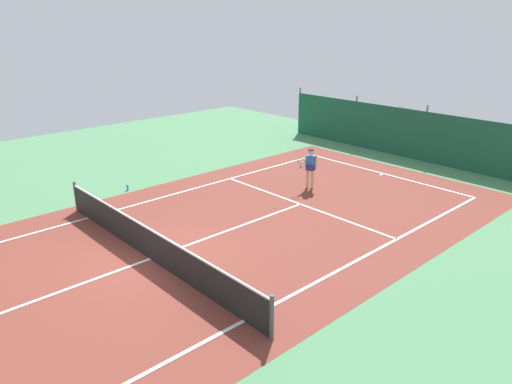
# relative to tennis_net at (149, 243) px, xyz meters

# --- Properties ---
(ground_plane) EXTENTS (36.00, 36.00, 0.00)m
(ground_plane) POSITION_rel_tennis_net_xyz_m (0.00, 0.00, -0.51)
(ground_plane) COLOR #4C8456
(court_surface) EXTENTS (11.02, 26.60, 0.01)m
(court_surface) POSITION_rel_tennis_net_xyz_m (0.00, 0.00, -0.51)
(court_surface) COLOR brown
(court_surface) RESTS_ON ground
(tennis_net) EXTENTS (10.12, 0.10, 1.10)m
(tennis_net) POSITION_rel_tennis_net_xyz_m (0.00, 0.00, 0.00)
(tennis_net) COLOR black
(tennis_net) RESTS_ON ground
(back_fence) EXTENTS (16.30, 0.98, 2.70)m
(back_fence) POSITION_rel_tennis_net_xyz_m (-0.00, 15.56, 0.16)
(back_fence) COLOR #195138
(back_fence) RESTS_ON ground
(tennis_player) EXTENTS (0.56, 0.83, 1.64)m
(tennis_player) POSITION_rel_tennis_net_xyz_m (-0.99, 8.02, 0.45)
(tennis_player) COLOR #D8AD8C
(tennis_player) RESTS_ON ground
(tennis_ball_near_player) EXTENTS (0.07, 0.07, 0.07)m
(tennis_ball_near_player) POSITION_rel_tennis_net_xyz_m (-0.38, 5.43, -0.48)
(tennis_ball_near_player) COLOR #CCDB33
(tennis_ball_near_player) RESTS_ON ground
(parked_car) EXTENTS (2.34, 4.36, 1.68)m
(parked_car) POSITION_rel_tennis_net_xyz_m (-3.14, 17.93, 0.33)
(parked_car) COLOR black
(parked_car) RESTS_ON ground
(water_bottle) EXTENTS (0.08, 0.08, 0.24)m
(water_bottle) POSITION_rel_tennis_net_xyz_m (-5.78, 2.41, -0.39)
(water_bottle) COLOR #338CD8
(water_bottle) RESTS_ON ground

